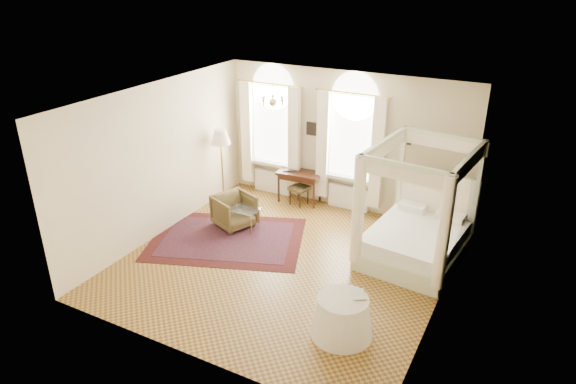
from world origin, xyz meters
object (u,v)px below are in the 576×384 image
Objects in this scene: armchair at (234,211)px; floor_lamp at (221,141)px; stool at (299,190)px; canopy_bed at (415,235)px; nightstand at (452,223)px; coffee_table at (244,211)px; side_table at (342,317)px; writing_desk at (299,176)px.

floor_lamp reaches higher than armchair.
canopy_bed is at bearing -21.09° from stool.
nightstand reaches higher than coffee_table.
canopy_bed reaches higher than side_table.
armchair reaches higher than coffee_table.
side_table reaches higher than coffee_table.
writing_desk is 0.59× the size of floor_lamp.
writing_desk is 1.99m from armchair.
canopy_bed is 1.47m from nightstand.
armchair is at bearing -157.55° from nightstand.
coffee_table is at bearing -38.34° from floor_lamp.
coffee_table is (-0.48, -1.82, -0.27)m from writing_desk.
stool is 0.49× the size of side_table.
side_table is (2.79, -4.03, -0.06)m from stool.
coffee_table is (0.24, 0.02, 0.04)m from armchair.
canopy_bed is 2.37× the size of side_table.
writing_desk is (-3.25, 1.37, 0.14)m from canopy_bed.
nightstand is at bearing 78.16° from side_table.
floor_lamp reaches higher than writing_desk.
stool is at bearing 22.87° from floor_lamp.
canopy_bed is 2.84m from side_table.
armchair is at bearing -45.16° from floor_lamp.
side_table is at bearing -101.84° from nightstand.
stool is at bearing 158.91° from canopy_bed.
side_table is at bearing -98.17° from canopy_bed.
canopy_bed is at bearing -22.82° from writing_desk.
floor_lamp is at bearing -152.50° from writing_desk.
floor_lamp is (-4.93, 0.50, 1.06)m from canopy_bed.
stool is at bearing 72.13° from coffee_table.
armchair is 1.19× the size of coffee_table.
coffee_table is 4.08m from side_table.
armchair is 1.83m from floor_lamp.
canopy_bed is 2.17× the size of writing_desk.
floor_lamp is (-1.74, -0.73, 1.20)m from stool.
side_table is (3.57, -2.34, -0.04)m from armchair.
coffee_table is at bearing -156.63° from nightstand.
floor_lamp reaches higher than side_table.
coffee_table is at bearing -104.74° from writing_desk.
canopy_bed is at bearing 81.83° from side_table.
stool is 2.24m from floor_lamp.
canopy_bed is 3.76m from coffee_table.
floor_lamp is at bearing 143.89° from side_table.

